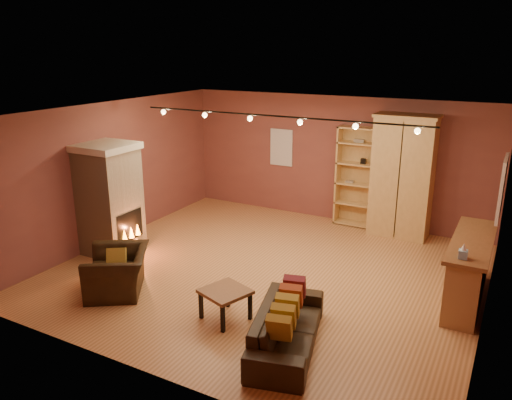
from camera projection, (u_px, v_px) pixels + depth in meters
The scene contains 16 objects.
floor at pixel (268, 271), 8.83m from camera, with size 7.00×7.00×0.00m, color #A4693A.
ceiling at pixel (269, 112), 8.01m from camera, with size 7.00×7.00×0.00m, color brown.
back_wall at pixel (334, 159), 11.15m from camera, with size 7.00×0.02×2.80m, color brown.
left_wall at pixel (113, 172), 10.01m from camera, with size 0.02×6.50×2.80m, color brown.
right_wall at pixel (496, 231), 6.83m from camera, with size 0.02×6.50×2.80m, color brown.
fireplace at pixel (110, 199), 9.39m from camera, with size 1.01×0.98×2.12m.
back_window at pixel (281, 147), 11.68m from camera, with size 0.56×0.04×0.86m, color silver.
bookcase at pixel (358, 176), 10.87m from camera, with size 0.90×0.35×2.19m.
armoire at pixel (402, 176), 10.20m from camera, with size 1.24×0.71×2.54m.
bar_counter at pixel (469, 270), 7.68m from camera, with size 0.58×2.14×1.02m.
tissue_box at pixel (463, 252), 6.83m from camera, with size 0.12×0.12×0.21m.
right_window at pixel (502, 188), 7.95m from camera, with size 0.05×0.90×1.00m, color silver.
loveseat at pixel (287, 320), 6.52m from camera, with size 1.02×1.99×0.78m.
armchair at pixel (117, 265), 7.99m from camera, with size 1.17×1.27×0.93m.
coffee_table at pixel (225, 294), 7.19m from camera, with size 0.78×0.78×0.46m.
track_rail at pixel (274, 118), 8.21m from camera, with size 5.20×0.09×0.13m.
Camera 1 is at (3.65, -7.20, 3.81)m, focal length 35.00 mm.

